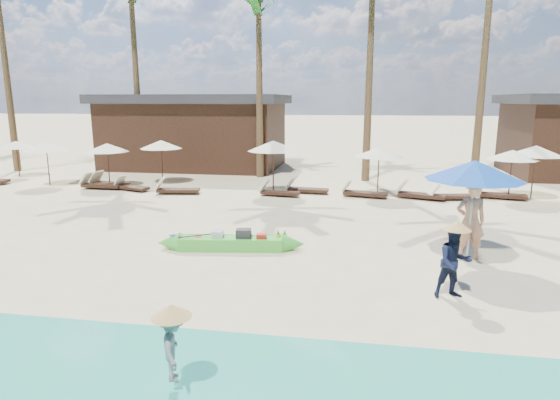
# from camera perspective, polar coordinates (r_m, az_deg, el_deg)

# --- Properties ---
(ground) EXTENTS (240.00, 240.00, 0.00)m
(ground) POSITION_cam_1_polar(r_m,az_deg,el_deg) (10.70, -0.51, -9.82)
(ground) COLOR beige
(ground) RESTS_ON ground
(green_canoe) EXTENTS (4.50, 0.97, 0.57)m
(green_canoe) POSITION_cam_1_polar(r_m,az_deg,el_deg) (12.85, -6.02, -5.19)
(green_canoe) COLOR green
(green_canoe) RESTS_ON ground
(tourist) EXTENTS (0.74, 0.50, 2.00)m
(tourist) POSITION_cam_1_polar(r_m,az_deg,el_deg) (12.76, 22.20, -2.40)
(tourist) COLOR tan
(tourist) RESTS_ON ground
(vendor_green) EXTENTS (0.85, 0.73, 1.50)m
(vendor_green) POSITION_cam_1_polar(r_m,az_deg,el_deg) (10.25, 20.47, -7.14)
(vendor_green) COLOR #121934
(vendor_green) RESTS_ON ground
(vendor_yellow) EXTENTS (0.57, 0.73, 1.00)m
(vendor_yellow) POSITION_cam_1_polar(r_m,az_deg,el_deg) (6.89, -12.90, -16.98)
(vendor_yellow) COLOR gray
(vendor_yellow) RESTS_ON ground
(blue_umbrella) EXTENTS (2.38, 2.38, 2.56)m
(blue_umbrella) POSITION_cam_1_polar(r_m,az_deg,el_deg) (12.40, 22.64, 3.37)
(blue_umbrella) COLOR #99999E
(blue_umbrella) RESTS_ON ground
(resort_parasol_1) EXTENTS (1.84, 1.84, 1.89)m
(resort_parasol_1) POSITION_cam_1_polar(r_m,az_deg,el_deg) (28.37, -29.50, 5.90)
(resort_parasol_1) COLOR #341E15
(resort_parasol_1) RESTS_ON ground
(resort_parasol_2) EXTENTS (2.00, 2.00, 2.06)m
(resort_parasol_2) POSITION_cam_1_polar(r_m,az_deg,el_deg) (24.75, -26.61, 5.86)
(resort_parasol_2) COLOR #341E15
(resort_parasol_2) RESTS_ON ground
(resort_parasol_3) EXTENTS (1.98, 1.98, 2.04)m
(resort_parasol_3) POSITION_cam_1_polar(r_m,az_deg,el_deg) (23.21, -20.34, 6.00)
(resort_parasol_3) COLOR #341E15
(resort_parasol_3) RESTS_ON ground
(lounger_3_left) EXTENTS (2.02, 1.01, 0.66)m
(lounger_3_left) POSITION_cam_1_polar(r_m,az_deg,el_deg) (23.27, -20.19, 2.00)
(lounger_3_left) COLOR #341E15
(lounger_3_left) RESTS_ON ground
(lounger_3_right) EXTENTS (1.95, 0.62, 0.66)m
(lounger_3_right) POSITION_cam_1_polar(r_m,az_deg,el_deg) (22.97, -21.14, 1.81)
(lounger_3_right) COLOR #341E15
(lounger_3_right) RESTS_ON ground
(resort_parasol_4) EXTENTS (2.03, 2.03, 2.09)m
(resort_parasol_4) POSITION_cam_1_polar(r_m,az_deg,el_deg) (23.56, -14.31, 6.58)
(resort_parasol_4) COLOR #341E15
(resort_parasol_4) RESTS_ON ground
(lounger_4_left) EXTENTS (1.79, 1.04, 0.58)m
(lounger_4_left) POSITION_cam_1_polar(r_m,az_deg,el_deg) (22.14, -17.80, 1.62)
(lounger_4_left) COLOR #341E15
(lounger_4_left) RESTS_ON ground
(lounger_4_right) EXTENTS (1.95, 0.86, 0.64)m
(lounger_4_right) POSITION_cam_1_polar(r_m,az_deg,el_deg) (20.80, -12.65, 1.32)
(lounger_4_right) COLOR #341E15
(lounger_4_right) RESTS_ON ground
(resort_parasol_5) EXTENTS (2.24, 2.24, 2.30)m
(resort_parasol_5) POSITION_cam_1_polar(r_m,az_deg,el_deg) (20.16, -0.84, 6.62)
(resort_parasol_5) COLOR #341E15
(resort_parasol_5) RESTS_ON ground
(lounger_5_left) EXTENTS (1.76, 0.73, 0.58)m
(lounger_5_left) POSITION_cam_1_polar(r_m,az_deg,el_deg) (19.83, -0.33, 1.04)
(lounger_5_left) COLOR #341E15
(lounger_5_left) RESTS_ON ground
(resort_parasol_6) EXTENTS (2.02, 2.02, 2.08)m
(resort_parasol_6) POSITION_cam_1_polar(r_m,az_deg,el_deg) (20.01, 11.99, 5.73)
(resort_parasol_6) COLOR #341E15
(resort_parasol_6) RESTS_ON ground
(lounger_6_left) EXTENTS (1.88, 0.74, 0.62)m
(lounger_6_left) POSITION_cam_1_polar(r_m,az_deg,el_deg) (20.49, 3.07, 1.42)
(lounger_6_left) COLOR #341E15
(lounger_6_left) RESTS_ON ground
(lounger_6_right) EXTENTS (1.98, 0.98, 0.65)m
(lounger_6_right) POSITION_cam_1_polar(r_m,az_deg,el_deg) (19.93, 9.98, 0.97)
(lounger_6_right) COLOR #341E15
(lounger_6_right) RESTS_ON ground
(resort_parasol_7) EXTENTS (1.98, 1.98, 2.04)m
(resort_parasol_7) POSITION_cam_1_polar(r_m,az_deg,el_deg) (21.06, 26.49, 4.95)
(resort_parasol_7) COLOR #341E15
(resort_parasol_7) RESTS_ON ground
(lounger_7_left) EXTENTS (2.09, 1.18, 0.68)m
(lounger_7_left) POSITION_cam_1_polar(r_m,az_deg,el_deg) (20.08, 16.52, 0.76)
(lounger_7_left) COLOR #341E15
(lounger_7_left) RESTS_ON ground
(lounger_7_right) EXTENTS (1.87, 0.85, 0.61)m
(lounger_7_right) POSITION_cam_1_polar(r_m,az_deg,el_deg) (20.26, 19.81, 0.58)
(lounger_7_right) COLOR #341E15
(lounger_7_right) RESTS_ON ground
(resort_parasol_8) EXTENTS (2.13, 2.13, 2.19)m
(resort_parasol_8) POSITION_cam_1_polar(r_m,az_deg,el_deg) (21.77, 28.74, 5.29)
(resort_parasol_8) COLOR #341E15
(resort_parasol_8) RESTS_ON ground
(lounger_8_left) EXTENTS (1.98, 0.94, 0.64)m
(lounger_8_left) POSITION_cam_1_polar(r_m,az_deg,el_deg) (21.27, 25.17, 0.69)
(lounger_8_left) COLOR #341E15
(lounger_8_left) RESTS_ON ground
(palm_2) EXTENTS (2.08, 2.08, 11.33)m
(palm_2) POSITION_cam_1_polar(r_m,az_deg,el_deg) (28.16, -17.67, 22.16)
(palm_2) COLOR brown
(palm_2) RESTS_ON ground
(palm_3) EXTENTS (2.08, 2.08, 10.52)m
(palm_3) POSITION_cam_1_polar(r_m,az_deg,el_deg) (25.01, -2.62, 22.63)
(palm_3) COLOR brown
(palm_3) RESTS_ON ground
(pavilion_west) EXTENTS (10.80, 6.60, 4.30)m
(pavilion_west) POSITION_cam_1_polar(r_m,az_deg,el_deg) (29.01, -10.24, 8.33)
(pavilion_west) COLOR #341E15
(pavilion_west) RESTS_ON ground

